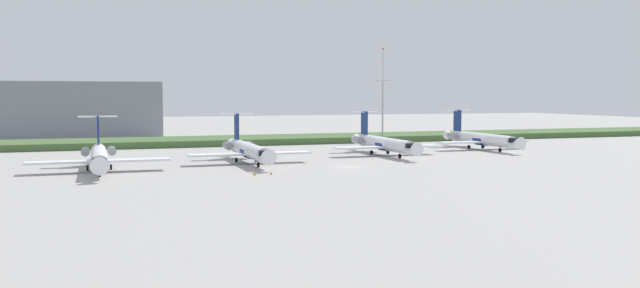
# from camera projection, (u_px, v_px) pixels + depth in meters

# --- Properties ---
(ground_plane) EXTENTS (500.00, 500.00, 0.00)m
(ground_plane) POSITION_uv_depth(u_px,v_px,m) (298.00, 153.00, 144.62)
(ground_plane) COLOR #9E9B96
(grass_berm) EXTENTS (320.00, 20.00, 1.63)m
(grass_berm) POSITION_uv_depth(u_px,v_px,m) (264.00, 140.00, 174.35)
(grass_berm) COLOR #426033
(grass_berm) RESTS_ON ground
(regional_jet_nearest) EXTENTS (22.81, 31.00, 9.00)m
(regional_jet_nearest) POSITION_uv_depth(u_px,v_px,m) (99.00, 156.00, 109.88)
(regional_jet_nearest) COLOR white
(regional_jet_nearest) RESTS_ON ground
(regional_jet_second) EXTENTS (22.81, 31.00, 9.00)m
(regional_jet_second) POSITION_uv_depth(u_px,v_px,m) (248.00, 149.00, 123.08)
(regional_jet_second) COLOR white
(regional_jet_second) RESTS_ON ground
(regional_jet_third) EXTENTS (22.81, 31.00, 9.00)m
(regional_jet_third) POSITION_uv_depth(u_px,v_px,m) (383.00, 143.00, 139.33)
(regional_jet_third) COLOR white
(regional_jet_third) RESTS_ON ground
(regional_jet_fourth) EXTENTS (22.81, 31.00, 9.00)m
(regional_jet_fourth) POSITION_uv_depth(u_px,v_px,m) (480.00, 138.00, 154.15)
(regional_jet_fourth) COLOR white
(regional_jet_fourth) RESTS_ON ground
(antenna_mast) EXTENTS (4.40, 0.50, 25.45)m
(antenna_mast) POSITION_uv_depth(u_px,v_px,m) (383.00, 103.00, 179.61)
(antenna_mast) COLOR #B2B2B7
(antenna_mast) RESTS_ON ground
(distant_hangar) EXTENTS (55.27, 20.33, 16.54)m
(distant_hangar) POSITION_uv_depth(u_px,v_px,m) (64.00, 110.00, 195.03)
(distant_hangar) COLOR gray
(distant_hangar) RESTS_ON ground
(safety_cone_front_marker) EXTENTS (0.44, 0.44, 0.55)m
(safety_cone_front_marker) POSITION_uv_depth(u_px,v_px,m) (255.00, 174.00, 104.24)
(safety_cone_front_marker) COLOR orange
(safety_cone_front_marker) RESTS_ON ground
(safety_cone_mid_marker) EXTENTS (0.44, 0.44, 0.55)m
(safety_cone_mid_marker) POSITION_uv_depth(u_px,v_px,m) (271.00, 173.00, 105.22)
(safety_cone_mid_marker) COLOR orange
(safety_cone_mid_marker) RESTS_ON ground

